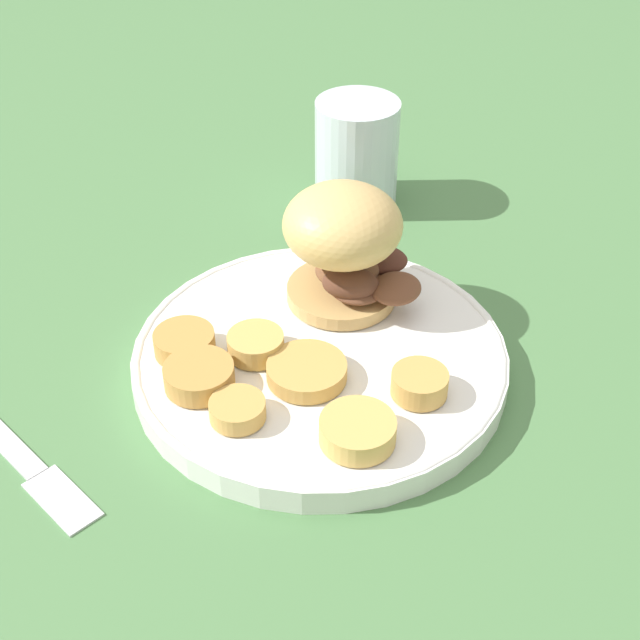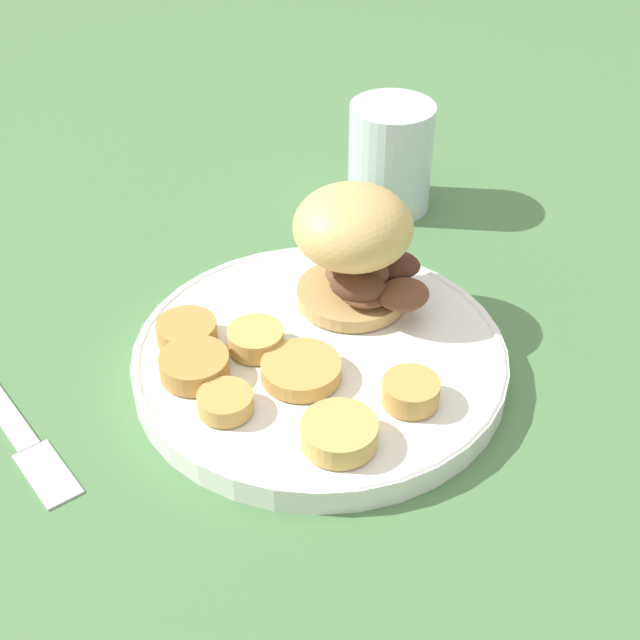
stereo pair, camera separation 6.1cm
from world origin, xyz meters
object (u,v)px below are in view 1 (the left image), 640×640
dinner_plate (320,358)px  fork (23,459)px  sandwich (347,244)px  drinking_glass (357,154)px

dinner_plate → fork: bearing=-150.5°
sandwich → drinking_glass: (-0.00, 0.18, -0.02)m
drinking_glass → fork: bearing=-119.6°
sandwich → fork: (-0.20, -0.16, -0.07)m
dinner_plate → sandwich: 0.08m
dinner_plate → fork: size_ratio=2.03×
fork → dinner_plate: bearing=29.5°
fork → drinking_glass: size_ratio=1.34×
dinner_plate → sandwich: sandwich is taller
sandwich → fork: 0.26m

